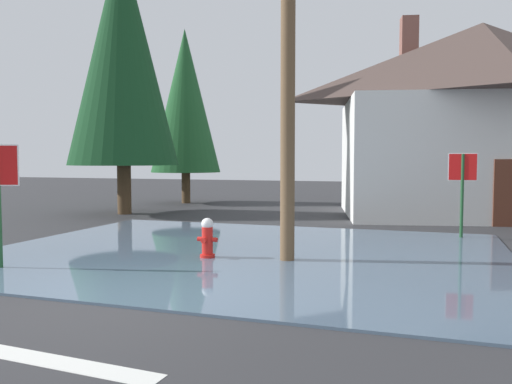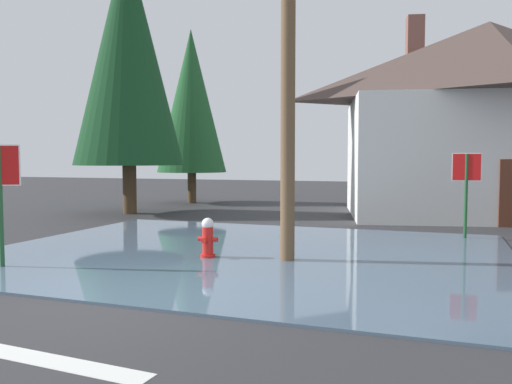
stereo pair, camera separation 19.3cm
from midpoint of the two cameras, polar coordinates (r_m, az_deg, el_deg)
ground_plane at (r=8.02m, az=-14.62°, el=-11.34°), size 80.00×80.00×0.10m
flood_puddle at (r=11.16m, az=-0.85°, el=-6.62°), size 10.82×8.72×0.04m
lane_stop_bar at (r=6.16m, az=-24.60°, el=-15.66°), size 3.47×0.53×0.01m
stop_sign_near at (r=10.48m, az=-25.75°, el=1.15°), size 0.70×0.29×2.27m
fire_hydrant at (r=10.50m, az=-4.78°, el=-5.13°), size 0.42×0.36×0.83m
utility_pole at (r=10.25m, az=4.09°, el=14.66°), size 1.60×0.28×7.59m
stop_sign_far at (r=13.94m, az=22.40°, el=1.39°), size 0.69×0.08×2.15m
house at (r=19.90m, az=24.20°, el=7.57°), size 11.05×8.37×7.23m
pine_tree_tall_left at (r=24.01m, az=-6.86°, el=9.82°), size 3.13×3.13×7.83m
pine_tree_mid_left at (r=19.95m, az=-13.60°, el=14.59°), size 3.97×3.97×9.92m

